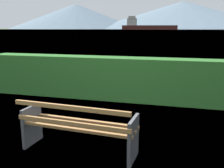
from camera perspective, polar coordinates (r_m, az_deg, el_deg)
ground_plane at (r=4.35m, az=-7.15°, el=-14.61°), size 1400.00×1400.00×0.00m
water_surface at (r=309.98m, az=15.31°, el=11.65°), size 620.00×620.00×0.00m
park_bench at (r=4.12m, az=-7.70°, el=-9.62°), size 1.91×0.69×0.87m
hedge_row at (r=7.07m, az=2.58°, el=1.19°), size 8.03×0.65×1.18m
cargo_ship_large at (r=322.31m, az=7.44°, el=12.81°), size 67.53×20.88×16.34m
distant_hills at (r=568.58m, az=17.01°, el=15.10°), size 705.51×395.99×86.27m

